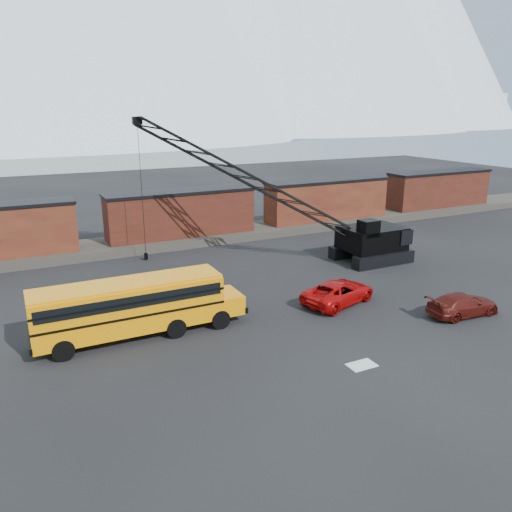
# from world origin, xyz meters

# --- Properties ---
(ground) EXTENTS (160.00, 160.00, 0.00)m
(ground) POSITION_xyz_m (0.00, 0.00, 0.00)
(ground) COLOR black
(ground) RESTS_ON ground
(gravel_berm) EXTENTS (120.00, 5.00, 0.70)m
(gravel_berm) POSITION_xyz_m (0.00, 22.00, 0.35)
(gravel_berm) COLOR #423D36
(gravel_berm) RESTS_ON ground
(boxcar_mid) EXTENTS (13.70, 3.10, 4.17)m
(boxcar_mid) POSITION_xyz_m (0.00, 22.00, 2.76)
(boxcar_mid) COLOR #521D17
(boxcar_mid) RESTS_ON gravel_berm
(boxcar_east_near) EXTENTS (13.70, 3.10, 4.17)m
(boxcar_east_near) POSITION_xyz_m (16.00, 22.00, 2.76)
(boxcar_east_near) COLOR #441513
(boxcar_east_near) RESTS_ON gravel_berm
(boxcar_east_far) EXTENTS (13.70, 3.10, 4.17)m
(boxcar_east_far) POSITION_xyz_m (32.00, 22.00, 2.76)
(boxcar_east_far) COLOR #521D17
(boxcar_east_far) RESTS_ON gravel_berm
(snow_patch) EXTENTS (1.40, 0.90, 0.02)m
(snow_patch) POSITION_xyz_m (0.50, -4.00, 0.01)
(snow_patch) COLOR silver
(snow_patch) RESTS_ON ground
(school_bus) EXTENTS (11.65, 2.65, 3.19)m
(school_bus) POSITION_xyz_m (-8.50, 4.16, 1.79)
(school_bus) COLOR orange
(school_bus) RESTS_ON ground
(red_pickup) EXTENTS (5.83, 3.91, 1.49)m
(red_pickup) POSITION_xyz_m (4.21, 3.18, 0.74)
(red_pickup) COLOR #AE0808
(red_pickup) RESTS_ON ground
(maroon_suv) EXTENTS (4.76, 2.19, 1.35)m
(maroon_suv) POSITION_xyz_m (9.79, -1.75, 0.67)
(maroon_suv) COLOR #4B110D
(maroon_suv) RESTS_ON ground
(crawler_crane) EXTENTS (19.79, 10.79, 11.60)m
(crawler_crane) POSITION_xyz_m (3.07, 13.81, 6.66)
(crawler_crane) COLOR black
(crawler_crane) RESTS_ON ground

